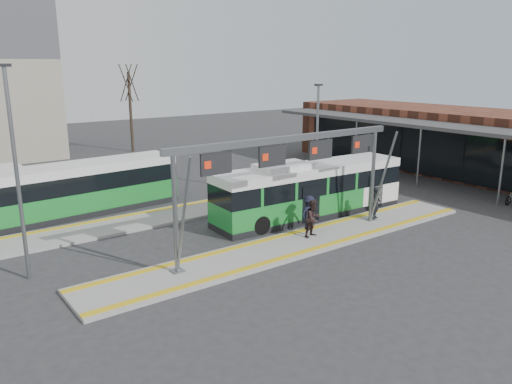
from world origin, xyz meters
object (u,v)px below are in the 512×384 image
gantry (292,158)px  passenger_c (309,213)px  passenger_a (376,203)px  passenger_b (313,218)px  hero_bus (310,191)px

gantry → passenger_c: 3.87m
passenger_a → passenger_c: 4.40m
gantry → passenger_b: (1.40, -0.07, -3.21)m
hero_bus → passenger_b: 4.02m
gantry → passenger_c: size_ratio=7.14×
gantry → passenger_a: size_ratio=7.17×
passenger_b → passenger_c: size_ratio=1.03×
gantry → passenger_c: gantry is taller
passenger_a → passenger_b: (-4.87, -0.12, 0.03)m
passenger_b → passenger_c: (0.54, 0.91, -0.03)m
passenger_b → gantry: bearing=169.2°
gantry → passenger_b: bearing=-2.8°
gantry → passenger_c: (1.94, 0.85, -3.24)m
hero_bus → passenger_c: 3.00m
passenger_c → passenger_a: bearing=-25.1°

